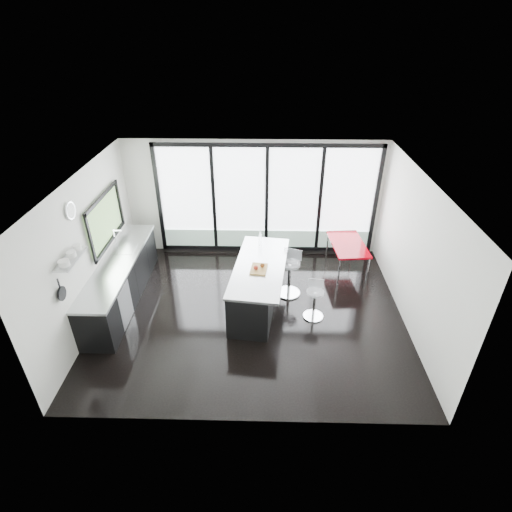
{
  "coord_description": "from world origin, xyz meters",
  "views": [
    {
      "loc": [
        0.26,
        -6.26,
        5.13
      ],
      "look_at": [
        0.1,
        0.3,
        1.15
      ],
      "focal_mm": 28.0,
      "sensor_mm": 36.0,
      "label": 1
    }
  ],
  "objects_px": {
    "island": "(256,284)",
    "bar_stool_far": "(289,278)",
    "bar_stool_near": "(314,304)",
    "red_table": "(346,256)"
  },
  "relations": [
    {
      "from": "island",
      "to": "bar_stool_far",
      "type": "height_order",
      "value": "island"
    },
    {
      "from": "island",
      "to": "bar_stool_near",
      "type": "distance_m",
      "value": 1.22
    },
    {
      "from": "bar_stool_near",
      "to": "red_table",
      "type": "height_order",
      "value": "red_table"
    },
    {
      "from": "red_table",
      "to": "island",
      "type": "bearing_deg",
      "value": -146.65
    },
    {
      "from": "bar_stool_near",
      "to": "bar_stool_far",
      "type": "distance_m",
      "value": 0.89
    },
    {
      "from": "bar_stool_near",
      "to": "red_table",
      "type": "relative_size",
      "value": 0.49
    },
    {
      "from": "island",
      "to": "bar_stool_near",
      "type": "xyz_separation_m",
      "value": [
        1.14,
        -0.4,
        -0.16
      ]
    },
    {
      "from": "island",
      "to": "bar_stool_far",
      "type": "bearing_deg",
      "value": 27.67
    },
    {
      "from": "bar_stool_near",
      "to": "red_table",
      "type": "bearing_deg",
      "value": 69.64
    },
    {
      "from": "bar_stool_far",
      "to": "red_table",
      "type": "distance_m",
      "value": 1.69
    }
  ]
}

